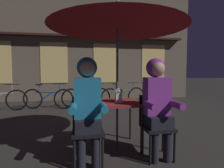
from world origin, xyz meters
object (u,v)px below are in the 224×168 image
object	(u,v)px
cafe_table	(117,108)
person_left_hooded	(88,100)
chair_right	(155,122)
bicycle_third	(86,97)
patio_umbrella	(117,16)
bicycle_second	(48,98)
lantern	(118,95)
chair_left	(88,126)
person_right_hooded	(157,98)
bicycle_fourth	(123,96)

from	to	relation	value
cafe_table	person_left_hooded	bearing A→B (deg)	-138.43
chair_right	bicycle_third	xyz separation A→B (m)	(-0.85, 3.79, -0.14)
patio_umbrella	bicycle_second	xyz separation A→B (m)	(-1.62, 3.36, -1.71)
person_left_hooded	chair_right	bearing A→B (deg)	3.39
bicycle_second	lantern	bearing A→B (deg)	-64.89
cafe_table	chair_left	world-z (taller)	chair_left
patio_umbrella	chair_left	distance (m)	1.68
patio_umbrella	lantern	distance (m)	1.20
chair_right	person_right_hooded	size ratio (longest dim) A/B	0.62
chair_left	bicycle_fourth	bearing A→B (deg)	69.47
chair_left	person_left_hooded	world-z (taller)	person_left_hooded
chair_right	bicycle_third	bearing A→B (deg)	102.66
cafe_table	bicycle_third	xyz separation A→B (m)	(-0.37, 3.42, -0.29)
chair_left	bicycle_fourth	world-z (taller)	chair_left
person_right_hooded	bicycle_fourth	size ratio (longest dim) A/B	0.84
person_right_hooded	bicycle_third	size ratio (longest dim) A/B	0.83
person_right_hooded	lantern	bearing A→B (deg)	145.43
bicycle_fourth	cafe_table	bearing A→B (deg)	-105.30
bicycle_second	bicycle_fourth	xyz separation A→B (m)	(2.55, 0.03, 0.00)
patio_umbrella	bicycle_fourth	distance (m)	3.91
lantern	bicycle_fourth	world-z (taller)	lantern
patio_umbrella	chair_right	xyz separation A→B (m)	(0.48, -0.37, -1.57)
lantern	person_right_hooded	bearing A→B (deg)	-34.57
cafe_table	patio_umbrella	size ratio (longest dim) A/B	0.32
cafe_table	lantern	distance (m)	0.24
patio_umbrella	bicycle_second	size ratio (longest dim) A/B	1.39
chair_left	bicycle_second	size ratio (longest dim) A/B	0.52
bicycle_second	bicycle_third	size ratio (longest dim) A/B	0.99
person_left_hooded	bicycle_third	distance (m)	3.88
chair_right	bicycle_fourth	distance (m)	3.79
patio_umbrella	bicycle_third	world-z (taller)	patio_umbrella
cafe_table	chair_right	bearing A→B (deg)	-37.55
patio_umbrella	lantern	xyz separation A→B (m)	(0.00, -0.10, -1.20)
cafe_table	lantern	world-z (taller)	lantern
bicycle_third	patio_umbrella	bearing A→B (deg)	-83.82
person_left_hooded	bicycle_fourth	world-z (taller)	person_left_hooded
cafe_table	person_right_hooded	distance (m)	0.67
bicycle_second	person_right_hooded	bearing A→B (deg)	-60.99
person_left_hooded	bicycle_third	size ratio (longest dim) A/B	0.83
person_left_hooded	bicycle_fourth	xyz separation A→B (m)	(1.41, 3.82, -0.50)
person_left_hooded	person_right_hooded	xyz separation A→B (m)	(0.96, 0.00, 0.00)
cafe_table	lantern	xyz separation A→B (m)	(0.00, -0.10, 0.22)
chair_left	bicycle_fourth	xyz separation A→B (m)	(1.41, 3.76, -0.14)
lantern	person_right_hooded	distance (m)	0.58
chair_right	bicycle_fourth	world-z (taller)	chair_right
patio_umbrella	chair_right	size ratio (longest dim) A/B	2.66
chair_left	cafe_table	bearing A→B (deg)	37.55
person_left_hooded	bicycle_second	size ratio (longest dim) A/B	0.84
chair_left	bicycle_third	bearing A→B (deg)	88.34
chair_right	person_left_hooded	bearing A→B (deg)	-176.61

